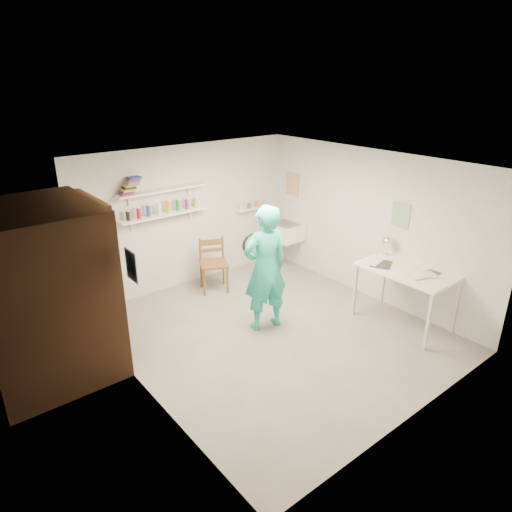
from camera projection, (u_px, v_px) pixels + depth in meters
floor at (273, 332)px, 6.55m from camera, size 4.00×4.50×0.02m
ceiling at (276, 164)px, 5.65m from camera, size 4.00×4.50×0.02m
wall_back at (188, 216)px, 7.74m from camera, size 4.00×0.02×2.40m
wall_front at (426, 321)px, 4.47m from camera, size 4.00×0.02×2.40m
wall_left at (135, 297)px, 4.94m from camera, size 0.02×4.50×2.40m
wall_right at (370, 225)px, 7.27m from camera, size 0.02×4.50×2.40m
doorway_recess at (102, 281)px, 5.78m from camera, size 0.02×0.90×2.00m
corridor_box at (42, 294)px, 5.35m from camera, size 1.40×1.50×2.10m
door_lintel at (92, 201)px, 5.40m from camera, size 0.06×1.05×0.10m
door_jamb_near at (119, 295)px, 5.43m from camera, size 0.06×0.10×2.00m
door_jamb_far at (89, 269)px, 6.15m from camera, size 0.06×0.10×2.00m
shelf_lower at (164, 215)px, 7.30m from camera, size 1.50×0.22×0.03m
shelf_upper at (162, 190)px, 7.15m from camera, size 1.50×0.22×0.03m
ledge_shelf at (253, 208)px, 8.49m from camera, size 0.70×0.14×0.03m
poster_left at (131, 266)px, 4.85m from camera, size 0.01×0.28×0.36m
poster_right_a at (292, 184)px, 8.43m from camera, size 0.01×0.34×0.42m
poster_right_b at (401, 215)px, 6.75m from camera, size 0.01×0.30×0.38m
belfast_sink at (285, 231)px, 8.54m from camera, size 0.48×0.60×0.30m
man at (265, 268)px, 6.36m from camera, size 0.74×0.56×1.84m
wall_clock at (253, 244)px, 6.38m from camera, size 0.33×0.10×0.33m
wooden_chair at (214, 264)px, 7.65m from camera, size 0.59×0.58×0.96m
work_table at (404, 297)px, 6.62m from camera, size 0.79×1.31×0.87m
desk_lamp at (388, 241)px, 6.88m from camera, size 0.16×0.16×0.16m
spray_cans at (164, 209)px, 7.26m from camera, size 1.29×0.06×0.17m
book_stack at (130, 186)px, 6.79m from camera, size 0.34×0.14×0.25m
ledge_pots at (253, 205)px, 8.46m from camera, size 0.48×0.07×0.09m
papers at (408, 268)px, 6.45m from camera, size 0.30×0.22×0.02m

